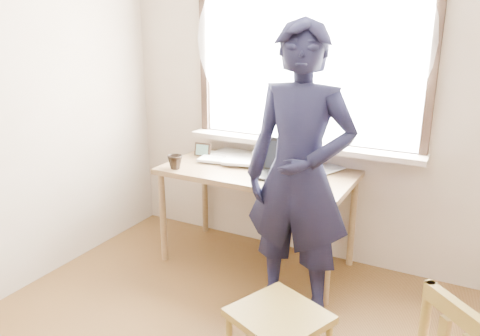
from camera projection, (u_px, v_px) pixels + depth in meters
The scene contains 12 objects.
room_shell at pixel (195, 72), 1.85m from camera, with size 3.52×4.02×2.61m.
desk at pixel (257, 180), 3.52m from camera, with size 1.43×0.72×0.77m.
laptop at pixel (284, 168), 3.36m from camera, with size 0.39×0.32×0.25m.
mug_white at pixel (260, 157), 3.63m from camera, with size 0.13×0.13×0.10m, color white.
mug_dark at pixel (175, 162), 3.51m from camera, with size 0.11×0.11×0.10m, color black.
mouse at pixel (310, 180), 3.21m from camera, with size 0.10×0.07×0.04m, color black.
desk_clutter at pixel (236, 156), 3.78m from camera, with size 0.73×0.47×0.04m.
book_a at pixel (218, 155), 3.85m from camera, with size 0.20×0.27×0.03m, color white.
book_b at pixel (319, 167), 3.54m from camera, with size 0.16×0.22×0.02m, color white.
picture_frame at pixel (203, 151), 3.81m from camera, with size 0.14×0.02×0.11m.
work_chair at pixel (279, 324), 2.36m from camera, with size 0.55×0.54×0.44m.
person at pixel (299, 176), 2.84m from camera, with size 0.68×0.44×1.86m, color black.
Camera 1 is at (1.01, -1.38, 1.83)m, focal length 35.00 mm.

